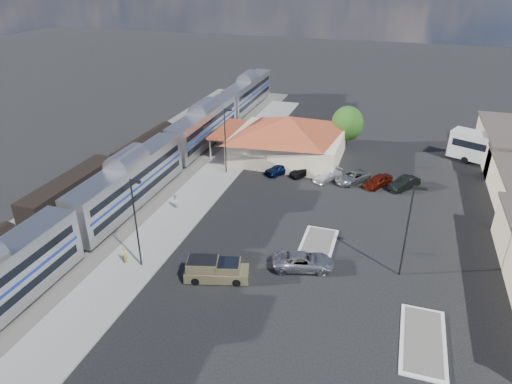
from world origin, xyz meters
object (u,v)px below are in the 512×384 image
(station_depot, at_px, (288,137))
(pickup_truck, at_px, (217,270))
(coach_bus, at_px, (501,151))
(suv, at_px, (303,261))

(station_depot, distance_m, pickup_truck, 29.70)
(station_depot, xyz_separation_m, coach_bus, (28.56, 5.08, -0.67))
(pickup_truck, bearing_deg, coach_bus, -53.55)
(pickup_truck, distance_m, suv, 7.99)
(station_depot, distance_m, coach_bus, 29.02)
(station_depot, bearing_deg, coach_bus, 10.08)
(suv, relative_size, coach_bus, 0.42)
(pickup_truck, xyz_separation_m, coach_bus, (27.56, 34.68, 1.53))
(station_depot, xyz_separation_m, pickup_truck, (1.00, -29.60, -2.20))
(pickup_truck, distance_m, coach_bus, 44.32)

